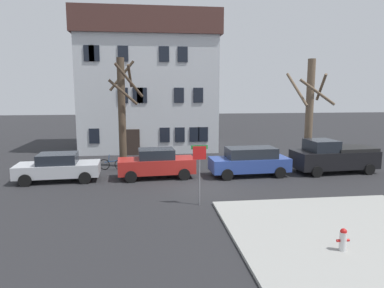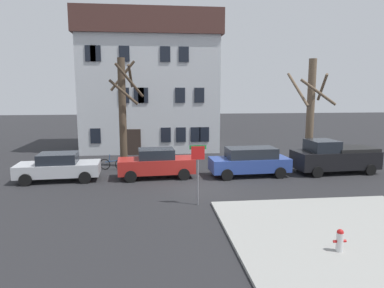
{
  "view_description": "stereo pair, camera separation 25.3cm",
  "coord_description": "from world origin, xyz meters",
  "px_view_note": "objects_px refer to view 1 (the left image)",
  "views": [
    {
      "loc": [
        -2.95,
        -18.02,
        5.17
      ],
      "look_at": [
        -0.36,
        2.81,
        1.95
      ],
      "focal_mm": 32.66,
      "sensor_mm": 36.0,
      "label": 1
    },
    {
      "loc": [
        -2.7,
        -18.05,
        5.17
      ],
      "look_at": [
        -0.36,
        2.81,
        1.95
      ],
      "focal_mm": 32.66,
      "sensor_mm": 36.0,
      "label": 2
    }
  ],
  "objects_px": {
    "car_silver_sedan": "(58,167)",
    "bicycle_leaning": "(112,164)",
    "car_red_sedan": "(156,163)",
    "building_main": "(148,82)",
    "fire_hydrant": "(343,239)",
    "pickup_truck_black": "(333,156)",
    "tree_bare_mid": "(309,110)",
    "car_blue_wagon": "(250,161)",
    "tree_bare_near": "(122,109)",
    "street_sign_pole": "(199,163)"
  },
  "relations": [
    {
      "from": "tree_bare_mid",
      "to": "pickup_truck_black",
      "type": "bearing_deg",
      "value": -75.31
    },
    {
      "from": "car_red_sedan",
      "to": "fire_hydrant",
      "type": "height_order",
      "value": "car_red_sedan"
    },
    {
      "from": "car_red_sedan",
      "to": "building_main",
      "type": "bearing_deg",
      "value": 91.9
    },
    {
      "from": "tree_bare_mid",
      "to": "car_silver_sedan",
      "type": "bearing_deg",
      "value": -171.29
    },
    {
      "from": "car_red_sedan",
      "to": "car_blue_wagon",
      "type": "height_order",
      "value": "car_red_sedan"
    },
    {
      "from": "car_red_sedan",
      "to": "pickup_truck_black",
      "type": "xyz_separation_m",
      "value": [
        11.23,
        0.07,
        0.15
      ]
    },
    {
      "from": "car_silver_sedan",
      "to": "car_red_sedan",
      "type": "height_order",
      "value": "car_red_sedan"
    },
    {
      "from": "car_red_sedan",
      "to": "pickup_truck_black",
      "type": "height_order",
      "value": "pickup_truck_black"
    },
    {
      "from": "pickup_truck_black",
      "to": "bicycle_leaning",
      "type": "xyz_separation_m",
      "value": [
        -14.09,
        2.39,
        -0.65
      ]
    },
    {
      "from": "pickup_truck_black",
      "to": "street_sign_pole",
      "type": "xyz_separation_m",
      "value": [
        -9.42,
        -5.36,
        0.91
      ]
    },
    {
      "from": "tree_bare_mid",
      "to": "bicycle_leaning",
      "type": "relative_size",
      "value": 4.24
    },
    {
      "from": "pickup_truck_black",
      "to": "bicycle_leaning",
      "type": "height_order",
      "value": "pickup_truck_black"
    },
    {
      "from": "pickup_truck_black",
      "to": "fire_hydrant",
      "type": "distance_m",
      "value": 12.09
    },
    {
      "from": "car_silver_sedan",
      "to": "car_blue_wagon",
      "type": "distance_m",
      "value": 11.31
    },
    {
      "from": "car_blue_wagon",
      "to": "bicycle_leaning",
      "type": "relative_size",
      "value": 2.82
    },
    {
      "from": "tree_bare_mid",
      "to": "pickup_truck_black",
      "type": "height_order",
      "value": "tree_bare_mid"
    },
    {
      "from": "building_main",
      "to": "pickup_truck_black",
      "type": "relative_size",
      "value": 2.23
    },
    {
      "from": "street_sign_pole",
      "to": "building_main",
      "type": "bearing_deg",
      "value": 97.46
    },
    {
      "from": "car_silver_sedan",
      "to": "pickup_truck_black",
      "type": "height_order",
      "value": "pickup_truck_black"
    },
    {
      "from": "car_silver_sedan",
      "to": "bicycle_leaning",
      "type": "height_order",
      "value": "car_silver_sedan"
    },
    {
      "from": "building_main",
      "to": "car_blue_wagon",
      "type": "xyz_separation_m",
      "value": [
        6.05,
        -11.64,
        -4.99
      ]
    },
    {
      "from": "tree_bare_near",
      "to": "car_silver_sedan",
      "type": "height_order",
      "value": "tree_bare_near"
    },
    {
      "from": "pickup_truck_black",
      "to": "building_main",
      "type": "bearing_deg",
      "value": 135.54
    },
    {
      "from": "building_main",
      "to": "fire_hydrant",
      "type": "height_order",
      "value": "building_main"
    },
    {
      "from": "tree_bare_near",
      "to": "fire_hydrant",
      "type": "xyz_separation_m",
      "value": [
        7.81,
        -14.07,
        -3.46
      ]
    },
    {
      "from": "car_silver_sedan",
      "to": "bicycle_leaning",
      "type": "bearing_deg",
      "value": 41.95
    },
    {
      "from": "car_silver_sedan",
      "to": "car_red_sedan",
      "type": "distance_m",
      "value": 5.64
    },
    {
      "from": "tree_bare_near",
      "to": "street_sign_pole",
      "type": "height_order",
      "value": "tree_bare_near"
    },
    {
      "from": "car_red_sedan",
      "to": "tree_bare_near",
      "type": "bearing_deg",
      "value": 122.2
    },
    {
      "from": "tree_bare_mid",
      "to": "car_blue_wagon",
      "type": "xyz_separation_m",
      "value": [
        -4.94,
        -2.63,
        -2.93
      ]
    },
    {
      "from": "tree_bare_mid",
      "to": "fire_hydrant",
      "type": "height_order",
      "value": "tree_bare_mid"
    },
    {
      "from": "tree_bare_mid",
      "to": "pickup_truck_black",
      "type": "relative_size",
      "value": 1.37
    },
    {
      "from": "fire_hydrant",
      "to": "bicycle_leaning",
      "type": "distance_m",
      "value": 15.63
    },
    {
      "from": "building_main",
      "to": "car_red_sedan",
      "type": "distance_m",
      "value": 12.52
    },
    {
      "from": "building_main",
      "to": "car_red_sedan",
      "type": "relative_size",
      "value": 2.59
    },
    {
      "from": "car_blue_wagon",
      "to": "building_main",
      "type": "bearing_deg",
      "value": 117.45
    },
    {
      "from": "car_blue_wagon",
      "to": "street_sign_pole",
      "type": "relative_size",
      "value": 1.76
    },
    {
      "from": "building_main",
      "to": "bicycle_leaning",
      "type": "xyz_separation_m",
      "value": [
        -2.48,
        -9.0,
        -5.53
      ]
    },
    {
      "from": "car_blue_wagon",
      "to": "fire_hydrant",
      "type": "bearing_deg",
      "value": -90.06
    },
    {
      "from": "car_red_sedan",
      "to": "car_silver_sedan",
      "type": "bearing_deg",
      "value": -179.55
    },
    {
      "from": "tree_bare_mid",
      "to": "car_blue_wagon",
      "type": "distance_m",
      "value": 6.32
    },
    {
      "from": "car_silver_sedan",
      "to": "tree_bare_mid",
      "type": "bearing_deg",
      "value": 8.71
    },
    {
      "from": "building_main",
      "to": "car_blue_wagon",
      "type": "height_order",
      "value": "building_main"
    },
    {
      "from": "car_silver_sedan",
      "to": "car_blue_wagon",
      "type": "relative_size",
      "value": 0.97
    },
    {
      "from": "building_main",
      "to": "car_silver_sedan",
      "type": "bearing_deg",
      "value": -114.57
    },
    {
      "from": "building_main",
      "to": "car_silver_sedan",
      "type": "relative_size",
      "value": 2.53
    },
    {
      "from": "fire_hydrant",
      "to": "street_sign_pole",
      "type": "relative_size",
      "value": 0.27
    },
    {
      "from": "street_sign_pole",
      "to": "bicycle_leaning",
      "type": "bearing_deg",
      "value": 121.08
    },
    {
      "from": "street_sign_pole",
      "to": "car_blue_wagon",
      "type": "bearing_deg",
      "value": 53.0
    },
    {
      "from": "car_blue_wagon",
      "to": "pickup_truck_black",
      "type": "bearing_deg",
      "value": 2.54
    }
  ]
}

